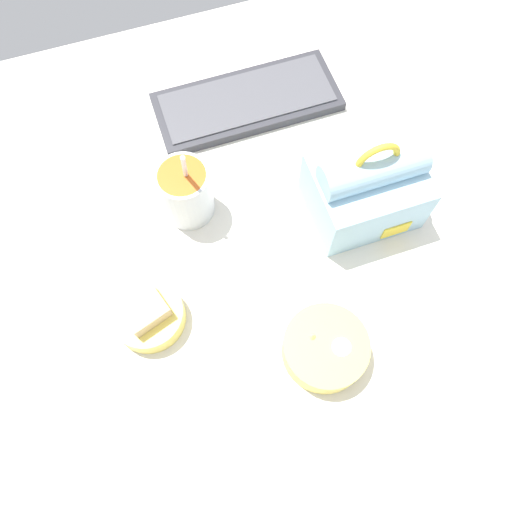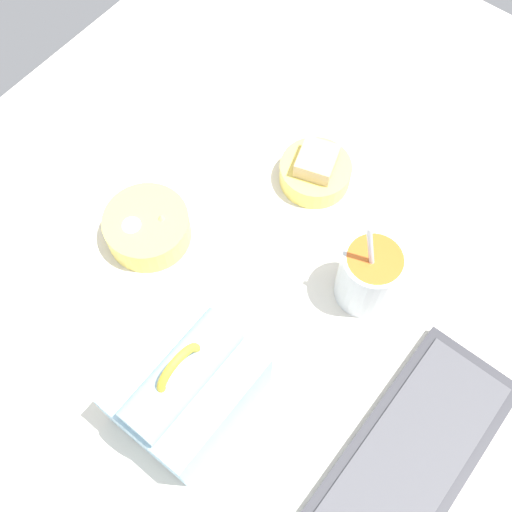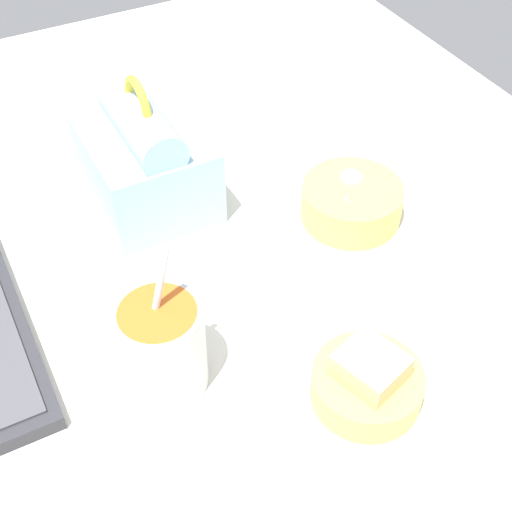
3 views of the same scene
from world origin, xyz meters
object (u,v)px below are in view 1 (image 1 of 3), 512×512
(bento_bowl_snacks, at_px, (325,348))
(bento_bowl_sandwich, at_px, (148,314))
(soup_cup, at_px, (186,192))
(lunch_bag, at_px, (366,188))
(keyboard, at_px, (247,101))

(bento_bowl_snacks, bearing_deg, bento_bowl_sandwich, 150.33)
(bento_bowl_sandwich, distance_m, bento_bowl_snacks, 0.27)
(soup_cup, height_order, bento_bowl_snacks, soup_cup)
(bento_bowl_sandwich, bearing_deg, lunch_bag, 11.37)
(keyboard, relative_size, bento_bowl_snacks, 2.70)
(soup_cup, distance_m, bento_bowl_snacks, 0.32)
(soup_cup, bearing_deg, bento_bowl_snacks, -67.67)
(lunch_bag, bearing_deg, soup_cup, 161.62)
(lunch_bag, relative_size, bento_bowl_snacks, 1.42)
(lunch_bag, height_order, bento_bowl_snacks, lunch_bag)
(soup_cup, relative_size, bento_bowl_snacks, 1.40)
(keyboard, bearing_deg, lunch_bag, -67.28)
(keyboard, relative_size, lunch_bag, 1.90)
(keyboard, relative_size, soup_cup, 1.92)
(bento_bowl_sandwich, height_order, bento_bowl_snacks, bento_bowl_sandwich)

